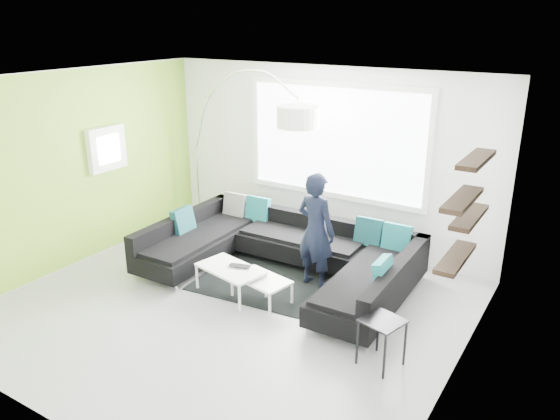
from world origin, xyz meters
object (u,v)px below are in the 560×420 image
object	(u,v)px
arc_lamp	(196,147)
person	(316,231)
coffee_table	(246,284)
side_table	(381,342)
laptop	(239,268)
sectional_sofa	(278,257)

from	to	relation	value
arc_lamp	person	size ratio (longest dim) A/B	1.73
arc_lamp	person	bearing A→B (deg)	-6.25
coffee_table	arc_lamp	distance (m)	3.11
side_table	laptop	bearing A→B (deg)	167.84
laptop	sectional_sofa	bearing A→B (deg)	56.34
sectional_sofa	laptop	distance (m)	0.67
side_table	arc_lamp	bearing A→B (deg)	152.59
sectional_sofa	laptop	bearing A→B (deg)	-109.01
arc_lamp	sectional_sofa	bearing A→B (deg)	-12.58
person	laptop	world-z (taller)	person
sectional_sofa	person	world-z (taller)	person
arc_lamp	side_table	bearing A→B (deg)	-14.31
arc_lamp	laptop	bearing A→B (deg)	-26.43
sectional_sofa	coffee_table	bearing A→B (deg)	-98.79
arc_lamp	coffee_table	bearing A→B (deg)	-25.15
sectional_sofa	arc_lamp	xyz separation A→B (m)	(-2.35, 1.13, 1.04)
laptop	side_table	bearing A→B (deg)	-28.07
coffee_table	arc_lamp	xyz separation A→B (m)	(-2.26, 1.78, 1.19)
side_table	person	size ratio (longest dim) A/B	0.34
sectional_sofa	person	size ratio (longest dim) A/B	2.27
sectional_sofa	coffee_table	world-z (taller)	sectional_sofa
sectional_sofa	laptop	size ratio (longest dim) A/B	11.04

